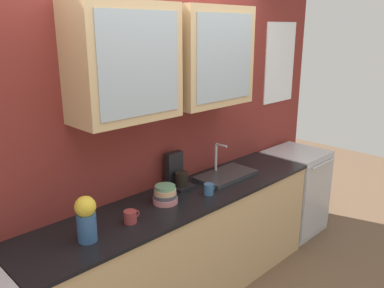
{
  "coord_description": "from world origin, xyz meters",
  "views": [
    {
      "loc": [
        -1.93,
        -2.05,
        2.15
      ],
      "look_at": [
        0.1,
        0.0,
        1.3
      ],
      "focal_mm": 37.02,
      "sensor_mm": 36.0,
      "label": 1
    }
  ],
  "objects_px": {
    "cup_near_bowls": "(130,217)",
    "coffee_maker": "(177,175)",
    "vase": "(86,218)",
    "cup_near_sink": "(209,189)",
    "bowl_stack": "(165,195)",
    "dishwasher": "(294,191)",
    "sink_faucet": "(226,174)"
  },
  "relations": [
    {
      "from": "cup_near_bowls",
      "to": "coffee_maker",
      "type": "bearing_deg",
      "value": 20.02
    },
    {
      "from": "vase",
      "to": "cup_near_bowls",
      "type": "bearing_deg",
      "value": 1.09
    },
    {
      "from": "vase",
      "to": "cup_near_bowls",
      "type": "xyz_separation_m",
      "value": [
        0.33,
        0.01,
        -0.11
      ]
    },
    {
      "from": "cup_near_sink",
      "to": "cup_near_bowls",
      "type": "distance_m",
      "value": 0.72
    },
    {
      "from": "bowl_stack",
      "to": "dishwasher",
      "type": "bearing_deg",
      "value": -0.77
    },
    {
      "from": "cup_near_bowls",
      "to": "vase",
      "type": "bearing_deg",
      "value": -178.91
    },
    {
      "from": "cup_near_sink",
      "to": "dishwasher",
      "type": "xyz_separation_m",
      "value": [
        1.48,
        0.1,
        -0.49
      ]
    },
    {
      "from": "sink_faucet",
      "to": "dishwasher",
      "type": "xyz_separation_m",
      "value": [
        1.09,
        -0.06,
        -0.47
      ]
    },
    {
      "from": "vase",
      "to": "coffee_maker",
      "type": "distance_m",
      "value": 1.0
    },
    {
      "from": "vase",
      "to": "dishwasher",
      "type": "xyz_separation_m",
      "value": [
        2.52,
        0.06,
        -0.6
      ]
    },
    {
      "from": "vase",
      "to": "cup_near_bowls",
      "type": "relative_size",
      "value": 2.43
    },
    {
      "from": "bowl_stack",
      "to": "cup_near_bowls",
      "type": "height_order",
      "value": "bowl_stack"
    },
    {
      "from": "sink_faucet",
      "to": "bowl_stack",
      "type": "relative_size",
      "value": 2.91
    },
    {
      "from": "dishwasher",
      "to": "coffee_maker",
      "type": "bearing_deg",
      "value": 173.23
    },
    {
      "from": "dishwasher",
      "to": "coffee_maker",
      "type": "xyz_separation_m",
      "value": [
        -1.55,
        0.18,
        0.56
      ]
    },
    {
      "from": "sink_faucet",
      "to": "dishwasher",
      "type": "bearing_deg",
      "value": -3.05
    },
    {
      "from": "coffee_maker",
      "to": "cup_near_bowls",
      "type": "bearing_deg",
      "value": -159.98
    },
    {
      "from": "sink_faucet",
      "to": "cup_near_bowls",
      "type": "xyz_separation_m",
      "value": [
        -1.1,
        -0.11,
        0.02
      ]
    },
    {
      "from": "bowl_stack",
      "to": "dishwasher",
      "type": "height_order",
      "value": "bowl_stack"
    },
    {
      "from": "sink_faucet",
      "to": "cup_near_sink",
      "type": "distance_m",
      "value": 0.42
    },
    {
      "from": "sink_faucet",
      "to": "vase",
      "type": "xyz_separation_m",
      "value": [
        -1.43,
        -0.11,
        0.13
      ]
    },
    {
      "from": "cup_near_bowls",
      "to": "coffee_maker",
      "type": "height_order",
      "value": "coffee_maker"
    },
    {
      "from": "sink_faucet",
      "to": "dishwasher",
      "type": "height_order",
      "value": "sink_faucet"
    },
    {
      "from": "bowl_stack",
      "to": "cup_near_sink",
      "type": "height_order",
      "value": "bowl_stack"
    },
    {
      "from": "vase",
      "to": "coffee_maker",
      "type": "height_order",
      "value": "vase"
    },
    {
      "from": "vase",
      "to": "coffee_maker",
      "type": "bearing_deg",
      "value": 13.94
    },
    {
      "from": "cup_near_bowls",
      "to": "coffee_maker",
      "type": "distance_m",
      "value": 0.69
    },
    {
      "from": "bowl_stack",
      "to": "dishwasher",
      "type": "distance_m",
      "value": 1.89
    },
    {
      "from": "vase",
      "to": "dishwasher",
      "type": "bearing_deg",
      "value": 1.28
    },
    {
      "from": "cup_near_bowls",
      "to": "bowl_stack",
      "type": "bearing_deg",
      "value": 11.35
    },
    {
      "from": "sink_faucet",
      "to": "coffee_maker",
      "type": "height_order",
      "value": "coffee_maker"
    },
    {
      "from": "cup_near_bowls",
      "to": "cup_near_sink",
      "type": "bearing_deg",
      "value": -4.07
    }
  ]
}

